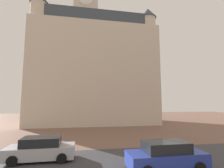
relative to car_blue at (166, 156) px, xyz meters
name	(u,v)px	position (x,y,z in m)	size (l,w,h in m)	color
ground_plane	(110,162)	(-2.99, 1.82, -0.76)	(120.00, 120.00, 0.00)	brown
street_asphalt_strip	(111,164)	(-2.99, 1.53, -0.75)	(120.00, 6.98, 0.00)	#38383D
landmark_building	(93,70)	(-2.62, 25.36, 10.21)	(23.51, 14.31, 33.11)	beige
car_blue	(166,156)	(0.00, 0.00, 0.00)	(4.54, 2.01, 1.59)	#23389E
car_silver	(41,149)	(-7.57, 3.07, -0.03)	(4.44, 2.04, 1.53)	#B2B2BC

